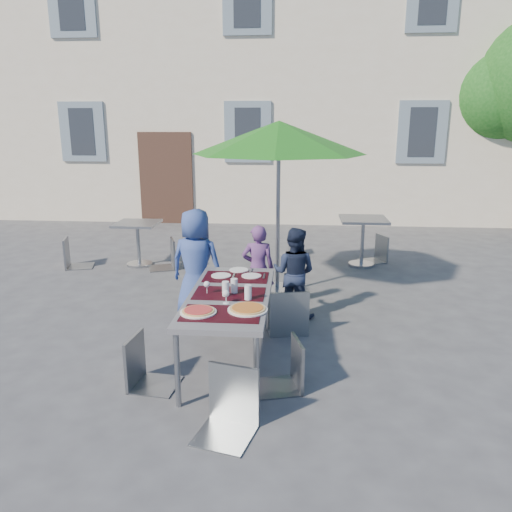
# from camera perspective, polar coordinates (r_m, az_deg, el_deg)

# --- Properties ---
(ground) EXTENTS (90.00, 90.00, 0.00)m
(ground) POSITION_cam_1_polar(r_m,az_deg,el_deg) (5.24, -9.14, -12.47)
(ground) COLOR #444446
(ground) RESTS_ON ground
(building) EXTENTS (13.60, 8.20, 11.10)m
(building) POSITION_cam_1_polar(r_m,az_deg,el_deg) (16.24, 0.52, 23.61)
(building) COLOR beige
(building) RESTS_ON ground
(dining_table) EXTENTS (0.80, 1.85, 0.76)m
(dining_table) POSITION_cam_1_polar(r_m,az_deg,el_deg) (5.01, -3.05, -4.90)
(dining_table) COLOR #49484D
(dining_table) RESTS_ON ground
(pizza_near_left) EXTENTS (0.33, 0.33, 0.03)m
(pizza_near_left) POSITION_cam_1_polar(r_m,az_deg,el_deg) (4.51, -6.62, -6.28)
(pizza_near_left) COLOR white
(pizza_near_left) RESTS_ON dining_table
(pizza_near_right) EXTENTS (0.37, 0.37, 0.03)m
(pizza_near_right) POSITION_cam_1_polar(r_m,az_deg,el_deg) (4.54, -0.97, -6.06)
(pizza_near_right) COLOR white
(pizza_near_right) RESTS_ON dining_table
(glassware) EXTENTS (0.49, 0.36, 0.15)m
(glassware) POSITION_cam_1_polar(r_m,az_deg,el_deg) (4.88, -2.78, -3.80)
(glassware) COLOR silver
(glassware) RESTS_ON dining_table
(place_settings) EXTENTS (0.60, 0.46, 0.01)m
(place_settings) POSITION_cam_1_polar(r_m,az_deg,el_deg) (5.61, -2.13, -2.03)
(place_settings) COLOR white
(place_settings) RESTS_ON dining_table
(child_0) EXTENTS (0.75, 0.56, 1.39)m
(child_0) POSITION_cam_1_polar(r_m,az_deg,el_deg) (6.30, -6.84, -0.85)
(child_0) COLOR #364E95
(child_0) RESTS_ON ground
(child_1) EXTENTS (0.44, 0.31, 1.15)m
(child_1) POSITION_cam_1_polar(r_m,az_deg,el_deg) (6.45, 0.23, -1.47)
(child_1) COLOR #653A78
(child_1) RESTS_ON ground
(child_2) EXTENTS (0.63, 0.47, 1.16)m
(child_2) POSITION_cam_1_polar(r_m,az_deg,el_deg) (6.28, 4.36, -1.93)
(child_2) COLOR #1C253E
(child_2) RESTS_ON ground
(chair_0) EXTENTS (0.45, 0.45, 0.86)m
(chair_0) POSITION_cam_1_polar(r_m,az_deg,el_deg) (5.95, -5.29, -3.74)
(chair_0) COLOR gray
(chair_0) RESTS_ON ground
(chair_1) EXTENTS (0.46, 0.47, 0.87)m
(chair_1) POSITION_cam_1_polar(r_m,az_deg,el_deg) (5.92, -2.08, -3.71)
(chair_1) COLOR gray
(chair_1) RESTS_ON ground
(chair_2) EXTENTS (0.53, 0.54, 1.03)m
(chair_2) POSITION_cam_1_polar(r_m,az_deg,el_deg) (5.75, 3.74, -3.21)
(chair_2) COLOR gray
(chair_2) RESTS_ON ground
(chair_3) EXTENTS (0.46, 0.45, 0.93)m
(chair_3) POSITION_cam_1_polar(r_m,az_deg,el_deg) (4.75, -12.81, -8.44)
(chair_3) COLOR gray
(chair_3) RESTS_ON ground
(chair_4) EXTENTS (0.49, 0.48, 0.89)m
(chair_4) POSITION_cam_1_polar(r_m,az_deg,el_deg) (4.61, 3.66, -9.09)
(chair_4) COLOR gray
(chair_4) RESTS_ON ground
(chair_5) EXTENTS (0.53, 0.53, 0.98)m
(chair_5) POSITION_cam_1_polar(r_m,az_deg,el_deg) (3.99, -3.15, -12.25)
(chair_5) COLOR #939A9E
(chair_5) RESTS_ON ground
(patio_umbrella) EXTENTS (2.37, 2.37, 2.43)m
(patio_umbrella) POSITION_cam_1_polar(r_m,az_deg,el_deg) (6.88, 2.63, 13.17)
(patio_umbrella) COLOR #A2A5AA
(patio_umbrella) RESTS_ON ground
(cafe_table_0) EXTENTS (0.71, 0.71, 0.76)m
(cafe_table_0) POSITION_cam_1_polar(r_m,az_deg,el_deg) (8.81, -13.35, 2.25)
(cafe_table_0) COLOR #A2A5AA
(cafe_table_0) RESTS_ON ground
(bg_chair_l_0) EXTENTS (0.54, 0.53, 0.98)m
(bg_chair_l_0) POSITION_cam_1_polar(r_m,az_deg,el_deg) (9.01, -20.37, 2.31)
(bg_chair_l_0) COLOR gray
(bg_chair_l_0) RESTS_ON ground
(bg_chair_r_0) EXTENTS (0.55, 0.55, 0.96)m
(bg_chair_r_0) POSITION_cam_1_polar(r_m,az_deg,el_deg) (8.53, -10.22, 2.28)
(bg_chair_r_0) COLOR gray
(bg_chair_r_0) RESTS_ON ground
(cafe_table_1) EXTENTS (0.78, 0.78, 0.84)m
(cafe_table_1) POSITION_cam_1_polar(r_m,az_deg,el_deg) (8.73, 12.12, 2.76)
(cafe_table_1) COLOR #A2A5AA
(cafe_table_1) RESTS_ON ground
(bg_chair_l_1) EXTENTS (0.42, 0.42, 0.86)m
(bg_chair_l_1) POSITION_cam_1_polar(r_m,az_deg,el_deg) (9.25, 4.49, 3.03)
(bg_chair_l_1) COLOR gray
(bg_chair_l_1) RESTS_ON ground
(bg_chair_r_1) EXTENTS (0.53, 0.52, 0.90)m
(bg_chair_r_1) POSITION_cam_1_polar(r_m,az_deg,el_deg) (9.09, 13.77, 2.60)
(bg_chair_r_1) COLOR gray
(bg_chair_r_1) RESTS_ON ground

